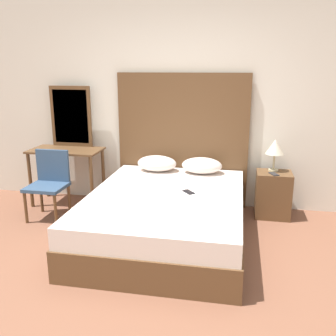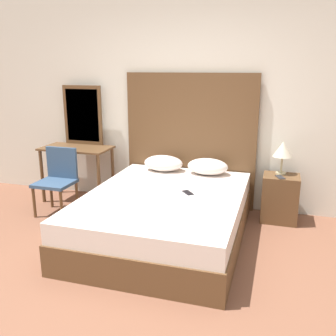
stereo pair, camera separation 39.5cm
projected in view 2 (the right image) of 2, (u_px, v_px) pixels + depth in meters
name	position (u px, v px, depth m)	size (l,w,h in m)	color
ground_plane	(125.00, 294.00, 3.05)	(16.00, 16.00, 0.00)	brown
wall_back	(192.00, 103.00, 4.79)	(10.00, 0.06, 2.70)	silver
bed	(165.00, 216.00, 4.00)	(1.62, 2.14, 0.51)	brown
headboard	(190.00, 141.00, 4.85)	(1.70, 0.05, 1.72)	brown
pillow_left	(163.00, 163.00, 4.77)	(0.50, 0.34, 0.20)	silver
pillow_right	(208.00, 167.00, 4.61)	(0.50, 0.34, 0.20)	silver
phone_on_bed	(188.00, 193.00, 3.94)	(0.15, 0.16, 0.01)	black
nightstand	(280.00, 198.00, 4.45)	(0.42, 0.36, 0.56)	brown
table_lamp	(283.00, 150.00, 4.37)	(0.22, 0.22, 0.39)	tan
phone_on_nightstand	(280.00, 177.00, 4.30)	(0.12, 0.17, 0.01)	#232328
vanity_desk	(77.00, 157.00, 5.06)	(0.93, 0.50, 0.75)	brown
vanity_mirror	(83.00, 115.00, 5.13)	(0.56, 0.03, 0.80)	brown
chair	(58.00, 177.00, 4.68)	(0.44, 0.42, 0.82)	#334C6B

